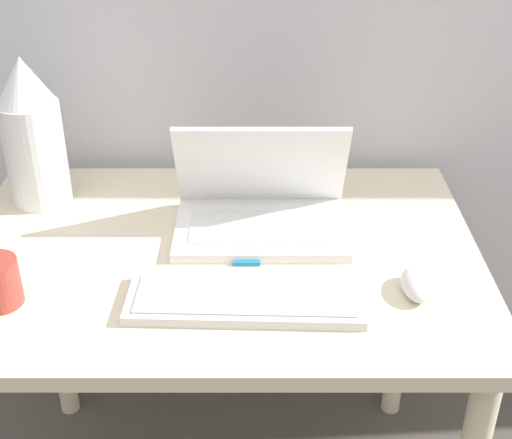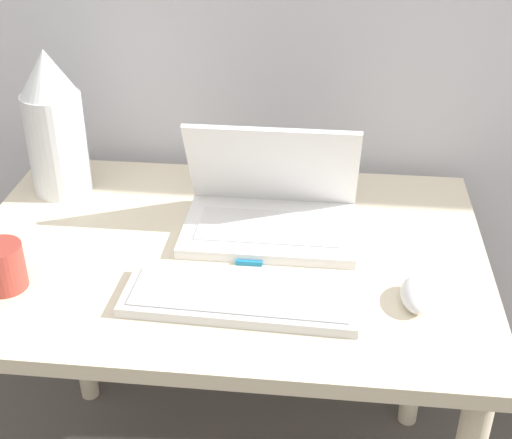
{
  "view_description": "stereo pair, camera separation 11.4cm",
  "coord_description": "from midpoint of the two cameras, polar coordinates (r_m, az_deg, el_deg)",
  "views": [
    {
      "loc": [
        0.07,
        -0.8,
        1.47
      ],
      "look_at": [
        0.07,
        0.3,
        0.82
      ],
      "focal_mm": 50.0,
      "sensor_mm": 36.0,
      "label": 1
    },
    {
      "loc": [
        0.19,
        -0.79,
        1.47
      ],
      "look_at": [
        0.07,
        0.3,
        0.82
      ],
      "focal_mm": 50.0,
      "sensor_mm": 36.0,
      "label": 2
    }
  ],
  "objects": [
    {
      "name": "desk",
      "position": [
        1.44,
        -0.19,
        -5.84
      ],
      "size": [
        1.01,
        0.7,
        0.72
      ],
      "color": "beige",
      "rests_on": "ground_plane"
    },
    {
      "name": "laptop",
      "position": [
        1.42,
        3.46,
        0.98
      ],
      "size": [
        0.34,
        0.23,
        0.22
      ],
      "color": "white",
      "rests_on": "desk"
    },
    {
      "name": "keyboard",
      "position": [
        1.23,
        1.4,
        -6.45
      ],
      "size": [
        0.41,
        0.15,
        0.02
      ],
      "color": "silver",
      "rests_on": "desk"
    },
    {
      "name": "mouse",
      "position": [
        1.27,
        15.23,
        -5.92
      ],
      "size": [
        0.05,
        0.1,
        0.04
      ],
      "color": "silver",
      "rests_on": "desk"
    },
    {
      "name": "vase",
      "position": [
        1.56,
        -13.85,
        7.35
      ],
      "size": [
        0.13,
        0.13,
        0.32
      ],
      "color": "white",
      "rests_on": "desk"
    },
    {
      "name": "mp3_player",
      "position": [
        1.35,
        1.95,
        -3.05
      ],
      "size": [
        0.05,
        0.05,
        0.01
      ],
      "color": "#1E7FB7",
      "rests_on": "desk"
    },
    {
      "name": "mug",
      "position": [
        1.31,
        -17.34,
        -3.69
      ],
      "size": [
        0.08,
        0.08,
        0.08
      ],
      "color": "#9E382D",
      "rests_on": "desk"
    }
  ]
}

